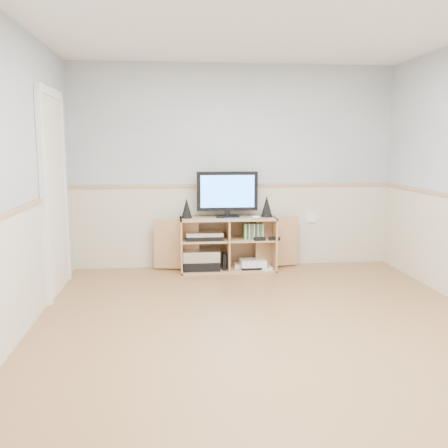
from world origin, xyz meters
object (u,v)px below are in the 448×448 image
at_px(game_consoles, 252,264).
at_px(monitor, 227,193).
at_px(media_cabinet, 227,243).
at_px(keyboard, 237,219).

bearing_deg(game_consoles, monitor, 168.48).
relative_size(media_cabinet, game_consoles, 4.02).
relative_size(monitor, keyboard, 2.56).
distance_m(media_cabinet, monitor, 0.62).
xyz_separation_m(monitor, keyboard, (0.10, -0.19, -0.29)).
bearing_deg(monitor, media_cabinet, 90.00).
bearing_deg(keyboard, media_cabinet, 113.81).
height_order(keyboard, game_consoles, keyboard).
distance_m(monitor, keyboard, 0.36).
distance_m(media_cabinet, game_consoles, 0.40).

